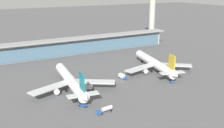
% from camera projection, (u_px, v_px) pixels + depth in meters
% --- Properties ---
extents(ground_plane, '(1200.00, 1200.00, 0.00)m').
position_uv_depth(ground_plane, '(122.00, 81.00, 177.09)').
color(ground_plane, '#515154').
extents(airliner_left_stand, '(51.70, 67.63, 18.01)m').
position_uv_depth(airliner_left_stand, '(71.00, 81.00, 160.80)').
color(airliner_left_stand, white).
rests_on(airliner_left_stand, ground).
extents(airliner_centre_stand, '(50.83, 67.07, 18.01)m').
position_uv_depth(airliner_centre_stand, '(155.00, 64.00, 196.07)').
color(airliner_centre_stand, white).
rests_on(airliner_centre_stand, ground).
extents(service_truck_near_nose_blue, '(4.55, 6.58, 2.70)m').
position_uv_depth(service_truck_near_nose_blue, '(83.00, 105.00, 140.08)').
color(service_truck_near_nose_blue, '#234C9E').
rests_on(service_truck_near_nose_blue, ground).
extents(service_truck_under_wing_blue, '(8.83, 3.53, 2.95)m').
position_uv_depth(service_truck_under_wing_blue, '(105.00, 109.00, 133.20)').
color(service_truck_under_wing_blue, '#234C9E').
rests_on(service_truck_under_wing_blue, ground).
extents(service_truck_mid_apron_blue, '(4.53, 6.59, 2.70)m').
position_uv_depth(service_truck_mid_apron_blue, '(172.00, 81.00, 175.16)').
color(service_truck_mid_apron_blue, '#234C9E').
rests_on(service_truck_mid_apron_blue, ground).
extents(service_truck_by_tail_red, '(3.32, 2.82, 2.05)m').
position_uv_depth(service_truck_by_tail_red, '(162.00, 66.00, 207.25)').
color(service_truck_by_tail_red, '#B21E1E').
rests_on(service_truck_by_tail_red, ground).
extents(service_truck_on_taxiway_blue, '(3.21, 7.53, 3.10)m').
position_uv_depth(service_truck_on_taxiway_blue, '(122.00, 76.00, 181.22)').
color(service_truck_on_taxiway_blue, '#234C9E').
rests_on(service_truck_on_taxiway_blue, ground).
extents(terminal_building, '(190.86, 12.80, 15.20)m').
position_uv_depth(terminal_building, '(75.00, 46.00, 243.39)').
color(terminal_building, '#B2ADA3').
rests_on(terminal_building, ground).
extents(control_tower, '(12.00, 12.00, 68.05)m').
position_uv_depth(control_tower, '(152.00, 7.00, 293.52)').
color(control_tower, '#B2ADA3').
rests_on(control_tower, ground).
extents(safety_cone_alpha, '(0.62, 0.62, 0.70)m').
position_uv_depth(safety_cone_alpha, '(122.00, 99.00, 148.65)').
color(safety_cone_alpha, orange).
rests_on(safety_cone_alpha, ground).
extents(safety_cone_bravo, '(0.62, 0.62, 0.70)m').
position_uv_depth(safety_cone_bravo, '(69.00, 105.00, 140.87)').
color(safety_cone_bravo, orange).
rests_on(safety_cone_bravo, ground).
extents(safety_cone_charlie, '(0.62, 0.62, 0.70)m').
position_uv_depth(safety_cone_charlie, '(51.00, 112.00, 133.63)').
color(safety_cone_charlie, orange).
rests_on(safety_cone_charlie, ground).
extents(safety_cone_delta, '(0.62, 0.62, 0.70)m').
position_uv_depth(safety_cone_delta, '(79.00, 103.00, 144.04)').
color(safety_cone_delta, orange).
rests_on(safety_cone_delta, ground).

